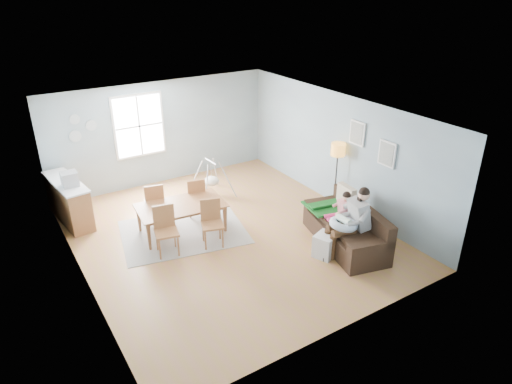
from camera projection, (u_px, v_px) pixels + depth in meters
room at (225, 127)px, 8.83m from camera, size 8.40×9.40×3.90m
window at (139, 126)px, 11.51m from camera, size 1.32×0.08×1.62m
pictures at (372, 143)px, 9.71m from camera, size 0.05×1.34×0.74m
wall_plates at (80, 128)px, 10.76m from camera, size 0.67×0.02×0.66m
sofa at (348, 230)px, 9.42m from camera, size 1.41×2.31×0.87m
green_throw at (329, 205)px, 9.91m from camera, size 1.11×0.95×0.04m
beige_pillow at (346, 197)px, 9.77m from camera, size 0.20×0.52×0.51m
father at (351, 219)px, 8.93m from camera, size 1.05×0.61×1.41m
nursing_pillow at (343, 224)px, 8.92m from camera, size 0.68×0.66×0.23m
infant at (343, 219)px, 8.91m from camera, size 0.15×0.40×0.15m
toddler at (341, 208)px, 9.39m from camera, size 0.59×0.38×0.88m
floor_lamp at (338, 155)px, 10.47m from camera, size 0.33×0.33×1.63m
storage_cube at (325, 245)px, 9.03m from camera, size 0.53×0.50×0.47m
rug at (183, 232)px, 9.97m from camera, size 2.95×2.46×0.01m
dining_table at (182, 219)px, 9.83m from camera, size 1.94×1.21×0.65m
chair_sw at (165, 226)px, 9.04m from camera, size 0.54×0.54×1.00m
chair_se at (212, 219)px, 9.35m from camera, size 0.55×0.55×0.97m
chair_nw at (155, 201)px, 10.13m from camera, size 0.53×0.53×0.97m
chair_ne at (196, 195)px, 10.44m from camera, size 0.51×0.51×0.95m
counter at (69, 201)px, 10.25m from camera, size 0.72×1.80×0.98m
monitor at (69, 179)px, 9.75m from camera, size 0.33×0.32×0.31m
baby_swing at (211, 180)px, 11.46m from camera, size 0.96×0.98×0.94m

